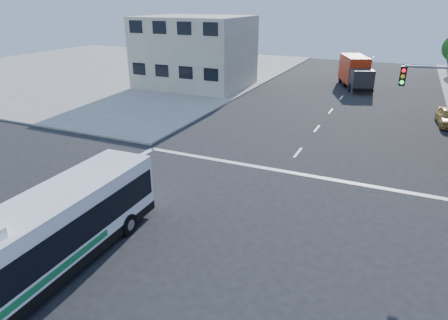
% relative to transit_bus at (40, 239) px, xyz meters
% --- Properties ---
extents(ground, '(120.00, 120.00, 0.00)m').
position_rel_transit_bus_xyz_m(ground, '(5.27, 3.84, -1.65)').
color(ground, black).
rests_on(ground, ground).
extents(sidewalk_nw, '(50.00, 50.00, 0.15)m').
position_rel_transit_bus_xyz_m(sidewalk_nw, '(-29.73, 38.84, -1.57)').
color(sidewalk_nw, gray).
rests_on(sidewalk_nw, ground).
extents(building_west, '(12.06, 10.06, 8.00)m').
position_rel_transit_bus_xyz_m(building_west, '(-11.75, 33.82, 2.36)').
color(building_west, beige).
rests_on(building_west, ground).
extents(transit_bus, '(2.83, 11.46, 3.37)m').
position_rel_transit_bus_xyz_m(transit_bus, '(0.00, 0.00, 0.00)').
color(transit_bus, black).
rests_on(transit_bus, ground).
extents(box_truck, '(4.97, 8.21, 3.56)m').
position_rel_transit_bus_xyz_m(box_truck, '(5.75, 40.85, 0.08)').
color(box_truck, '#26252B').
rests_on(box_truck, ground).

